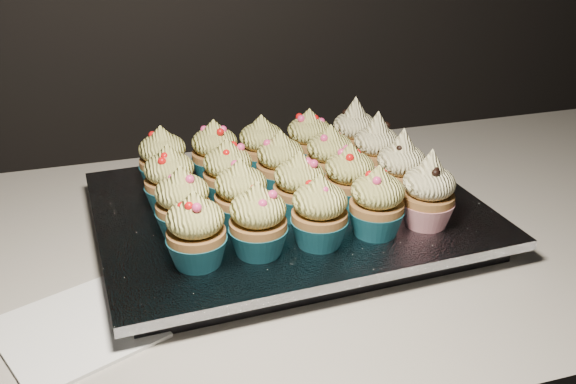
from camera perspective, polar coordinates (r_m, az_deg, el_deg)
name	(u,v)px	position (r m, az deg, el deg)	size (l,w,h in m)	color
worktop	(139,270)	(0.79, -13.10, -6.76)	(2.44, 0.64, 0.04)	beige
napkin	(76,329)	(0.67, -18.34, -11.53)	(0.14, 0.14, 0.00)	white
baking_tray	(288,220)	(0.81, 0.00, -2.49)	(0.43, 0.33, 0.02)	black
foil_lining	(288,208)	(0.80, 0.00, -1.42)	(0.46, 0.36, 0.01)	silver
cupcake_0	(196,232)	(0.66, -8.18, -3.51)	(0.06, 0.06, 0.08)	#175F6F
cupcake_1	(258,222)	(0.68, -2.68, -2.65)	(0.06, 0.06, 0.08)	#175F6F
cupcake_2	(320,213)	(0.69, 2.82, -1.89)	(0.06, 0.06, 0.08)	#175F6F
cupcake_3	(377,203)	(0.72, 7.90, -1.01)	(0.06, 0.06, 0.08)	#175F6F
cupcake_4	(428,193)	(0.75, 12.35, -0.10)	(0.06, 0.06, 0.10)	#AA172D
cupcake_5	(183,204)	(0.72, -9.33, -1.08)	(0.06, 0.06, 0.08)	#175F6F
cupcake_6	(241,196)	(0.73, -4.19, -0.35)	(0.06, 0.06, 0.08)	#175F6F
cupcake_7	(299,187)	(0.75, 1.01, 0.41)	(0.06, 0.06, 0.08)	#175F6F
cupcake_8	(349,179)	(0.78, 5.47, 1.14)	(0.06, 0.06, 0.08)	#175F6F
cupcake_9	(401,170)	(0.80, 10.00, 1.95)	(0.06, 0.06, 0.10)	#AA172D
cupcake_10	(170,180)	(0.78, -10.45, 1.06)	(0.06, 0.06, 0.08)	#175F6F
cupcake_11	(228,174)	(0.79, -5.35, 1.64)	(0.06, 0.06, 0.08)	#175F6F
cupcake_12	(281,165)	(0.81, -0.66, 2.43)	(0.06, 0.06, 0.08)	#175F6F
cupcake_13	(330,158)	(0.83, 3.73, 3.00)	(0.06, 0.06, 0.08)	#175F6F
cupcake_14	(376,150)	(0.86, 7.83, 3.69)	(0.06, 0.06, 0.10)	#AA172D
cupcake_15	(163,160)	(0.84, -11.04, 2.84)	(0.06, 0.06, 0.08)	#175F6F
cupcake_16	(215,153)	(0.85, -6.51, 3.48)	(0.06, 0.06, 0.08)	#175F6F
cupcake_17	(262,148)	(0.87, -2.34, 3.97)	(0.06, 0.06, 0.08)	#175F6F
cupcake_18	(309,141)	(0.89, 1.88, 4.58)	(0.06, 0.06, 0.08)	#175F6F
cupcake_19	(354,134)	(0.91, 5.91, 5.16)	(0.06, 0.06, 0.10)	#AA172D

